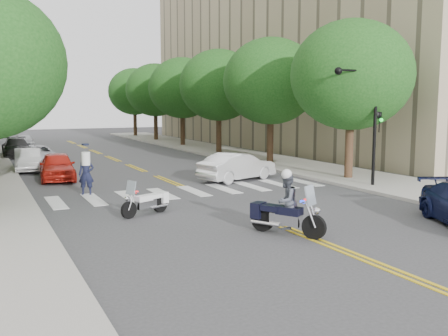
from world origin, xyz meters
TOP-DOWN VIEW (x-y plane):
  - ground at (0.00, 0.00)m, footprint 140.00×140.00m
  - sidewalk_right at (9.50, 22.00)m, footprint 5.00×60.00m
  - building_right at (26.00, 26.00)m, footprint 26.00×44.00m
  - tree_r_0 at (8.80, 6.00)m, footprint 6.40×6.40m
  - tree_r_1 at (8.80, 14.00)m, footprint 6.40×6.40m
  - tree_r_2 at (8.80, 22.00)m, footprint 6.40×6.40m
  - tree_r_3 at (8.80, 30.00)m, footprint 6.40×6.40m
  - tree_r_4 at (8.80, 38.00)m, footprint 6.40×6.40m
  - tree_r_5 at (8.80, 46.00)m, footprint 6.40×6.40m
  - traffic_signal_pole at (7.72, 3.50)m, footprint 2.82×0.42m
  - motorcycle_police at (-0.51, -1.97)m, footprint 1.50×2.34m
  - motorcycle_parked at (-3.42, 2.68)m, footprint 2.01×1.04m
  - officer_standing at (-4.68, 7.78)m, footprint 0.80×0.66m
  - convertible at (3.38, 8.50)m, footprint 4.83×2.88m
  - parked_car_a at (-5.20, 13.00)m, footprint 2.17×4.52m
  - parked_car_b at (-6.30, 17.47)m, footprint 1.72×4.21m
  - parked_car_c at (-5.20, 21.49)m, footprint 2.22×4.44m
  - parked_car_d at (-6.30, 26.75)m, footprint 2.08×4.98m
  - parked_car_e at (-5.20, 33.37)m, footprint 1.76×4.16m

SIDE VIEW (x-z plane):
  - ground at x=0.00m, z-range 0.00..0.00m
  - sidewalk_right at x=9.50m, z-range 0.00..0.15m
  - motorcycle_parked at x=-3.42m, z-range -0.21..1.15m
  - parked_car_c at x=-5.20m, z-range 0.00..1.21m
  - parked_car_b at x=-6.30m, z-range 0.00..1.36m
  - parked_car_e at x=-5.20m, z-range 0.00..1.40m
  - parked_car_d at x=-6.30m, z-range 0.00..1.44m
  - parked_car_a at x=-5.20m, z-range 0.00..1.49m
  - convertible at x=3.38m, z-range 0.00..1.50m
  - motorcycle_police at x=-0.51m, z-range -0.12..1.96m
  - officer_standing at x=-4.68m, z-range 0.00..1.86m
  - traffic_signal_pole at x=7.72m, z-range 0.72..6.72m
  - tree_r_0 at x=8.80m, z-range 1.33..9.78m
  - tree_r_1 at x=8.80m, z-range 1.33..9.78m
  - tree_r_2 at x=8.80m, z-range 1.33..9.78m
  - tree_r_3 at x=8.80m, z-range 1.33..9.78m
  - tree_r_4 at x=8.80m, z-range 1.33..9.78m
  - tree_r_5 at x=8.80m, z-range 1.33..9.78m
  - building_right at x=26.00m, z-range 0.00..22.00m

